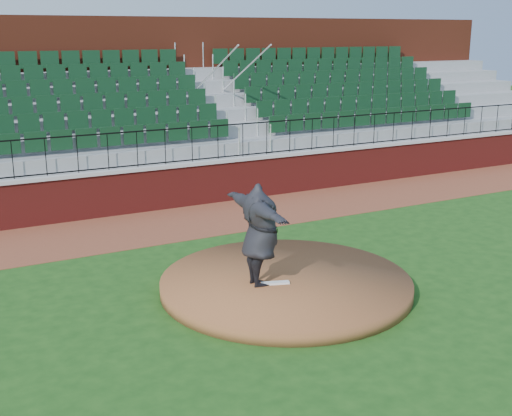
# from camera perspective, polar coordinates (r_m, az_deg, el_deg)

# --- Properties ---
(ground) EXTENTS (90.00, 90.00, 0.00)m
(ground) POSITION_cam_1_polar(r_m,az_deg,el_deg) (13.33, 3.06, -6.89)
(ground) COLOR #194313
(ground) RESTS_ON ground
(warning_track) EXTENTS (34.00, 3.20, 0.01)m
(warning_track) POSITION_cam_1_polar(r_m,az_deg,el_deg) (17.91, -5.90, -1.13)
(warning_track) COLOR brown
(warning_track) RESTS_ON ground
(field_wall) EXTENTS (34.00, 0.35, 1.20)m
(field_wall) POSITION_cam_1_polar(r_m,az_deg,el_deg) (19.21, -7.77, 1.75)
(field_wall) COLOR maroon
(field_wall) RESTS_ON ground
(wall_cap) EXTENTS (34.00, 0.45, 0.10)m
(wall_cap) POSITION_cam_1_polar(r_m,az_deg,el_deg) (19.07, -7.84, 3.65)
(wall_cap) COLOR #B7B7B7
(wall_cap) RESTS_ON field_wall
(wall_railing) EXTENTS (34.00, 0.05, 1.00)m
(wall_railing) POSITION_cam_1_polar(r_m,az_deg,el_deg) (18.97, -7.90, 5.28)
(wall_railing) COLOR black
(wall_railing) RESTS_ON wall_cap
(seating_stands) EXTENTS (34.00, 5.10, 4.60)m
(seating_stands) POSITION_cam_1_polar(r_m,az_deg,el_deg) (21.45, -10.52, 7.65)
(seating_stands) COLOR gray
(seating_stands) RESTS_ON ground
(concourse_wall) EXTENTS (34.00, 0.50, 5.50)m
(concourse_wall) POSITION_cam_1_polar(r_m,az_deg,el_deg) (24.07, -12.65, 9.40)
(concourse_wall) COLOR maroon
(concourse_wall) RESTS_ON ground
(pitchers_mound) EXTENTS (4.99, 4.99, 0.25)m
(pitchers_mound) POSITION_cam_1_polar(r_m,az_deg,el_deg) (13.16, 2.60, -6.60)
(pitchers_mound) COLOR brown
(pitchers_mound) RESTS_ON ground
(pitching_rubber) EXTENTS (0.56, 0.31, 0.04)m
(pitching_rubber) POSITION_cam_1_polar(r_m,az_deg,el_deg) (12.81, 1.69, -6.53)
(pitching_rubber) COLOR white
(pitching_rubber) RESTS_ON pitchers_mound
(pitcher) EXTENTS (0.82, 2.51, 2.01)m
(pitcher) POSITION_cam_1_polar(r_m,az_deg,el_deg) (12.44, 0.32, -2.35)
(pitcher) COLOR black
(pitcher) RESTS_ON pitchers_mound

